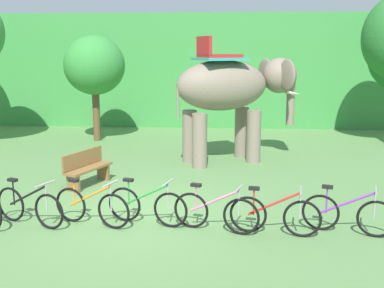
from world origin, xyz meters
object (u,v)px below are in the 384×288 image
Objects in this scene: bike_green at (147,206)px; tree_far_right at (94,66)px; elephant at (232,90)px; bike_pink at (215,212)px; bike_purple at (348,214)px; bike_orange at (92,206)px; bike_red at (275,215)px; bike_black at (29,206)px; wooden_bench at (86,167)px.

tree_far_right is at bearing 111.44° from bike_green.
elephant is 6.05m from bike_pink.
bike_orange is at bearing 179.02° from bike_purple.
bike_purple is at bearing -3.15° from bike_green.
elephant is at bearing -30.47° from tree_far_right.
bike_green is 2.49m from bike_red.
bike_black and bike_purple have the same top height.
elephant is (5.04, -2.97, -0.60)m from tree_far_right.
bike_red is 1.03× the size of bike_purple.
tree_far_right is at bearing 118.22° from bike_pink.
bike_orange is at bearing -116.49° from elephant.
bike_black is 4.78m from bike_red.
elephant is 5.02m from wooden_bench.
bike_black is 2.32m from bike_green.
bike_orange is (-2.80, -5.62, -1.82)m from elephant.
bike_red is (2.47, -0.36, 0.00)m from bike_green.
bike_black is at bearing -174.92° from bike_green.
bike_purple is (2.48, 0.05, 0.00)m from bike_pink.
bike_purple is (7.17, -8.67, -2.41)m from tree_far_right.
tree_far_right is 9.40m from bike_green.
bike_pink is (3.67, -0.06, 0.00)m from bike_black.
bike_purple reaches higher than wooden_bench.
bike_black is (-4.03, -5.70, -1.82)m from elephant.
bike_green is at bearing -107.40° from elephant.
bike_black is (1.01, -8.67, -2.41)m from tree_far_right.
tree_far_right is 10.82m from bike_red.
bike_black is 0.95× the size of bike_red.
bike_purple is at bearing 1.26° from bike_pink.
wooden_bench is at bearing 127.60° from bike_green.
bike_orange is (2.24, -8.59, -2.41)m from tree_far_right.
bike_green is at bearing -68.56° from tree_far_right.
bike_orange is 4.92m from bike_purple.
bike_green is at bearing 176.85° from bike_purple.
tree_far_right reaches higher than bike_red.
tree_far_right is at bearing 96.68° from bike_black.
bike_black and bike_orange have the same top height.
bike_red is (1.11, -0.09, 0.00)m from bike_pink.
bike_pink is at bearing -0.95° from bike_black.
tree_far_right reaches higher than wooden_bench.
bike_black is 3.67m from bike_pink.
bike_orange reaches higher than wooden_bench.
bike_red reaches higher than wooden_bench.
bike_pink is (4.68, -8.73, -2.41)m from tree_far_right.
bike_orange is at bearing -75.37° from tree_far_right.
bike_green is 3.24m from wooden_bench.
bike_purple is (6.15, -0.01, 0.00)m from bike_black.
elephant is 6.54m from bike_orange.
bike_orange and bike_purple have the same top height.
tree_far_right is 9.05m from bike_black.
bike_orange is at bearing -71.58° from wooden_bench.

